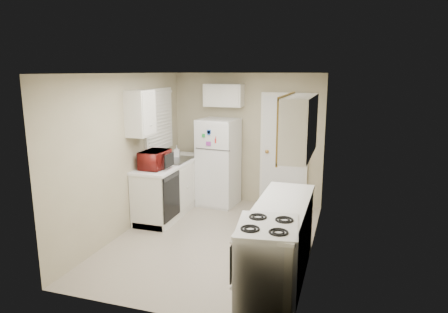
% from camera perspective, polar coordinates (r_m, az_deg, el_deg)
% --- Properties ---
extents(floor, '(3.80, 3.80, 0.00)m').
position_cam_1_polar(floor, '(6.00, -1.48, -11.77)').
color(floor, '#B4A896').
rests_on(floor, ground).
extents(ceiling, '(3.80, 3.80, 0.00)m').
position_cam_1_polar(ceiling, '(5.49, -1.62, 11.80)').
color(ceiling, white).
rests_on(ceiling, floor).
extents(wall_left, '(3.80, 3.80, 0.00)m').
position_cam_1_polar(wall_left, '(6.22, -13.83, 0.35)').
color(wall_left, tan).
rests_on(wall_left, floor).
extents(wall_right, '(3.80, 3.80, 0.00)m').
position_cam_1_polar(wall_right, '(5.34, 12.80, -1.51)').
color(wall_right, tan).
rests_on(wall_right, floor).
extents(wall_back, '(2.80, 2.80, 0.00)m').
position_cam_1_polar(wall_back, '(7.41, 3.29, 2.55)').
color(wall_back, tan).
rests_on(wall_back, floor).
extents(wall_front, '(2.80, 2.80, 0.00)m').
position_cam_1_polar(wall_front, '(3.94, -10.71, -6.28)').
color(wall_front, tan).
rests_on(wall_front, floor).
extents(left_counter, '(0.60, 1.80, 0.90)m').
position_cam_1_polar(left_counter, '(7.03, -7.60, -4.36)').
color(left_counter, silver).
rests_on(left_counter, floor).
extents(dishwasher, '(0.03, 0.58, 0.72)m').
position_cam_1_polar(dishwasher, '(6.38, -7.54, -5.70)').
color(dishwasher, black).
rests_on(dishwasher, floor).
extents(sink, '(0.54, 0.74, 0.16)m').
position_cam_1_polar(sink, '(7.05, -7.18, -0.84)').
color(sink, gray).
rests_on(sink, left_counter).
extents(microwave, '(0.52, 0.29, 0.35)m').
position_cam_1_polar(microwave, '(6.47, -9.83, -0.38)').
color(microwave, maroon).
rests_on(microwave, left_counter).
extents(soap_bottle, '(0.12, 0.12, 0.22)m').
position_cam_1_polar(soap_bottle, '(7.26, -6.78, 0.67)').
color(soap_bottle, white).
rests_on(soap_bottle, left_counter).
extents(window_blinds, '(0.10, 0.98, 1.08)m').
position_cam_1_polar(window_blinds, '(7.04, -9.27, 5.19)').
color(window_blinds, silver).
rests_on(window_blinds, wall_left).
extents(upper_cabinet_left, '(0.30, 0.45, 0.70)m').
position_cam_1_polar(upper_cabinet_left, '(6.24, -11.87, 6.06)').
color(upper_cabinet_left, silver).
rests_on(upper_cabinet_left, wall_left).
extents(refrigerator, '(0.72, 0.70, 1.59)m').
position_cam_1_polar(refrigerator, '(7.29, -0.79, -0.84)').
color(refrigerator, silver).
rests_on(refrigerator, floor).
extents(cabinet_over_fridge, '(0.70, 0.30, 0.40)m').
position_cam_1_polar(cabinet_over_fridge, '(7.29, -0.01, 8.74)').
color(cabinet_over_fridge, silver).
rests_on(cabinet_over_fridge, wall_back).
extents(interior_door, '(0.86, 0.06, 2.08)m').
position_cam_1_polar(interior_door, '(7.27, 8.55, 0.79)').
color(interior_door, silver).
rests_on(interior_door, floor).
extents(right_counter, '(0.60, 2.00, 0.90)m').
position_cam_1_polar(right_counter, '(4.86, 7.91, -12.05)').
color(right_counter, silver).
rests_on(right_counter, floor).
extents(stove, '(0.70, 0.82, 0.91)m').
position_cam_1_polar(stove, '(4.29, 6.11, -15.38)').
color(stove, silver).
rests_on(stove, floor).
extents(upper_cabinet_right, '(0.30, 1.20, 0.70)m').
position_cam_1_polar(upper_cabinet_right, '(4.76, 10.79, 4.29)').
color(upper_cabinet_right, silver).
rests_on(upper_cabinet_right, wall_right).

